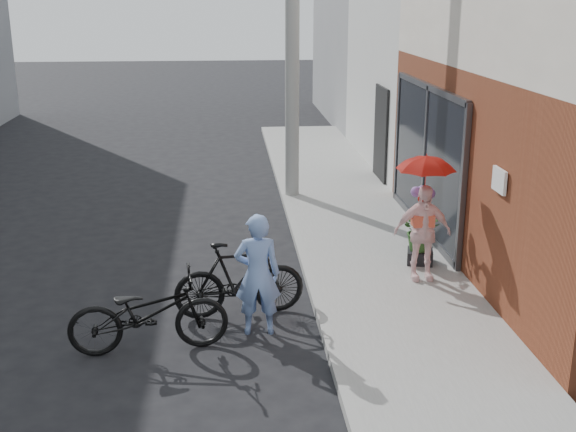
{
  "coord_description": "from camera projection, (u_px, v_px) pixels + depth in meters",
  "views": [
    {
      "loc": [
        -0.22,
        -8.26,
        4.02
      ],
      "look_at": [
        0.61,
        1.26,
        1.1
      ],
      "focal_mm": 45.0,
      "sensor_mm": 36.0,
      "label": 1
    }
  ],
  "objects": [
    {
      "name": "ground",
      "position": [
        249.0,
        330.0,
        9.06
      ],
      "size": [
        80.0,
        80.0,
        0.0
      ],
      "primitive_type": "plane",
      "color": "black",
      "rests_on": "ground"
    },
    {
      "name": "plaster_building",
      "position": [
        535.0,
        19.0,
        17.21
      ],
      "size": [
        8.0,
        6.0,
        7.0
      ],
      "primitive_type": "cube",
      "color": "silver",
      "rests_on": "ground"
    },
    {
      "name": "officer",
      "position": [
        257.0,
        275.0,
        8.77
      ],
      "size": [
        0.56,
        0.37,
        1.54
      ],
      "primitive_type": "imported",
      "rotation": [
        0.0,
        0.0,
        3.14
      ],
      "color": "#7594D0",
      "rests_on": "ground"
    },
    {
      "name": "curb",
      "position": [
        306.0,
        266.0,
        11.02
      ],
      "size": [
        0.12,
        24.0,
        0.12
      ],
      "primitive_type": "cube",
      "color": "#9E9E99",
      "rests_on": "ground"
    },
    {
      "name": "east_building_far",
      "position": [
        448.0,
        13.0,
        23.88
      ],
      "size": [
        8.0,
        8.0,
        7.0
      ],
      "primitive_type": "cube",
      "color": "gray",
      "rests_on": "ground"
    },
    {
      "name": "sidewalk",
      "position": [
        380.0,
        264.0,
        11.12
      ],
      "size": [
        2.2,
        24.0,
        0.12
      ],
      "primitive_type": "cube",
      "color": "gray",
      "rests_on": "ground"
    },
    {
      "name": "bike_left",
      "position": [
        148.0,
        313.0,
        8.39
      ],
      "size": [
        1.91,
        0.84,
        0.97
      ],
      "primitive_type": "imported",
      "rotation": [
        0.0,
        0.0,
        1.68
      ],
      "color": "black",
      "rests_on": "ground"
    },
    {
      "name": "planter",
      "position": [
        420.0,
        256.0,
        10.98
      ],
      "size": [
        0.46,
        0.46,
        0.2
      ],
      "primitive_type": "cube",
      "rotation": [
        0.0,
        0.0,
        -0.25
      ],
      "color": "black",
      "rests_on": "sidewalk"
    },
    {
      "name": "kimono_woman",
      "position": [
        422.0,
        233.0,
        10.2
      ],
      "size": [
        0.82,
        0.35,
        1.39
      ],
      "primitive_type": "imported",
      "rotation": [
        0.0,
        0.0,
        -0.02
      ],
      "color": "#FFD6D5",
      "rests_on": "sidewalk"
    },
    {
      "name": "potted_plant",
      "position": [
        421.0,
        230.0,
        10.86
      ],
      "size": [
        0.58,
        0.51,
        0.65
      ],
      "primitive_type": "imported",
      "color": "#2B5723",
      "rests_on": "planter"
    },
    {
      "name": "parasol",
      "position": [
        426.0,
        161.0,
        9.89
      ],
      "size": [
        0.79,
        0.79,
        0.69
      ],
      "primitive_type": "imported",
      "color": "red",
      "rests_on": "kimono_woman"
    },
    {
      "name": "utility_pole",
      "position": [
        292.0,
        24.0,
        13.84
      ],
      "size": [
        0.28,
        0.28,
        7.0
      ],
      "primitive_type": "cylinder",
      "color": "#9E9E99",
      "rests_on": "ground"
    },
    {
      "name": "bike_right",
      "position": [
        239.0,
        279.0,
        9.34
      ],
      "size": [
        1.75,
        0.7,
        1.02
      ],
      "primitive_type": "imported",
      "rotation": [
        0.0,
        0.0,
        1.7
      ],
      "color": "black",
      "rests_on": "ground"
    }
  ]
}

